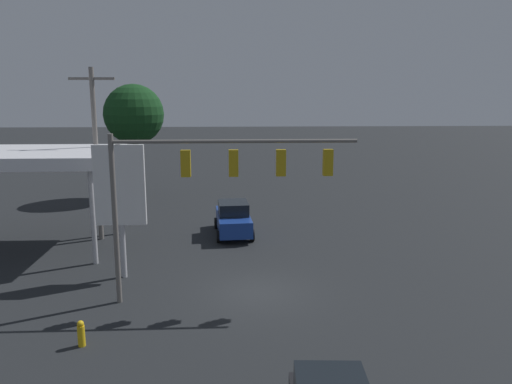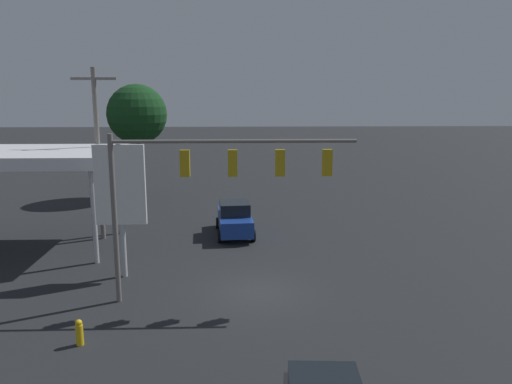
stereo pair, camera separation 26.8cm
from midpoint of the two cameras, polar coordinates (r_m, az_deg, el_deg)
The scene contains 8 objects.
ground_plane at distance 20.96m, azimuth -0.10°, elevation -11.35°, with size 200.00×200.00×0.00m, color black.
traffic_signal_assembly at distance 18.87m, azimuth -5.17°, elevation 1.98°, with size 9.27×0.43×6.59m.
utility_pole at distance 28.48m, azimuth -18.06°, elevation 4.52°, with size 2.40×0.26×9.38m.
gas_station_canopy at distance 28.55m, azimuth -27.42°, elevation 3.49°, with size 11.53×6.37×5.17m.
price_sign at distance 22.27m, azimuth -15.62°, elevation 0.30°, with size 2.17×0.27×5.91m.
sedan_waiting at distance 28.72m, azimuth -2.88°, elevation -3.05°, with size 2.32×4.52×1.93m.
street_tree at distance 39.34m, azimuth -13.97°, elevation 8.58°, with size 4.54×4.54×8.71m.
fire_hydrant at distance 17.70m, azimuth -19.78°, elevation -14.97°, with size 0.24×0.24×0.88m.
Camera 1 is at (1.05, 19.31, 8.09)m, focal length 35.00 mm.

